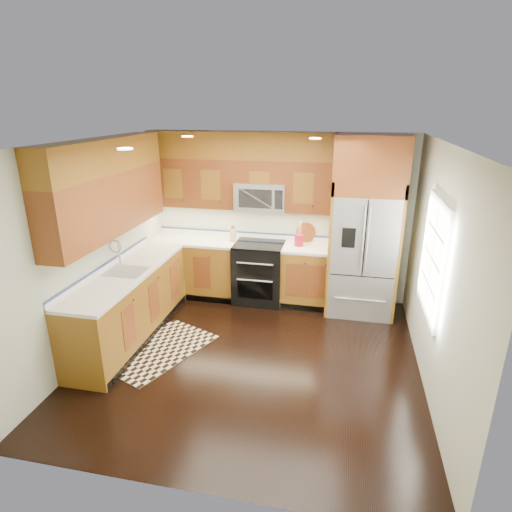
% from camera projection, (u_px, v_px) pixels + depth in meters
% --- Properties ---
extents(ground, '(4.00, 4.00, 0.00)m').
position_uv_depth(ground, '(252.00, 358.00, 5.31)').
color(ground, black).
rests_on(ground, ground).
extents(wall_back, '(4.00, 0.02, 2.60)m').
position_uv_depth(wall_back, '(279.00, 217.00, 6.71)').
color(wall_back, beige).
rests_on(wall_back, ground).
extents(wall_left, '(0.02, 4.00, 2.60)m').
position_uv_depth(wall_left, '(93.00, 248.00, 5.26)').
color(wall_left, beige).
rests_on(wall_left, ground).
extents(wall_right, '(0.02, 4.00, 2.60)m').
position_uv_depth(wall_right, '(438.00, 273.00, 4.48)').
color(wall_right, beige).
rests_on(wall_right, ground).
extents(window, '(0.04, 1.10, 1.30)m').
position_uv_depth(window, '(433.00, 258.00, 4.63)').
color(window, white).
rests_on(window, ground).
extents(base_cabinets, '(2.85, 3.00, 0.90)m').
position_uv_depth(base_cabinets, '(183.00, 288.00, 6.22)').
color(base_cabinets, '#8C591B').
rests_on(base_cabinets, ground).
extents(countertop, '(2.86, 3.01, 0.04)m').
position_uv_depth(countertop, '(193.00, 255.00, 6.14)').
color(countertop, white).
rests_on(countertop, base_cabinets).
extents(upper_cabinets, '(2.85, 3.00, 1.15)m').
position_uv_depth(upper_cabinets, '(187.00, 177.00, 5.85)').
color(upper_cabinets, brown).
rests_on(upper_cabinets, ground).
extents(range, '(0.76, 0.67, 0.95)m').
position_uv_depth(range, '(259.00, 272.00, 6.73)').
color(range, black).
rests_on(range, ground).
extents(microwave, '(0.76, 0.40, 0.42)m').
position_uv_depth(microwave, '(261.00, 196.00, 6.45)').
color(microwave, '#B2B2B7').
rests_on(microwave, ground).
extents(refrigerator, '(0.98, 0.75, 2.60)m').
position_uv_depth(refrigerator, '(365.00, 228.00, 6.12)').
color(refrigerator, '#B2B2B7').
rests_on(refrigerator, ground).
extents(sink_faucet, '(0.54, 0.44, 0.37)m').
position_uv_depth(sink_faucet, '(124.00, 267.00, 5.52)').
color(sink_faucet, '#B2B2B7').
rests_on(sink_faucet, countertop).
extents(rug, '(1.30, 1.60, 0.01)m').
position_uv_depth(rug, '(159.00, 350.00, 5.47)').
color(rug, black).
rests_on(rug, ground).
extents(knife_block, '(0.11, 0.13, 0.24)m').
position_uv_depth(knife_block, '(233.00, 235.00, 6.71)').
color(knife_block, tan).
rests_on(knife_block, countertop).
extents(utensil_crock, '(0.15, 0.15, 0.38)m').
position_uv_depth(utensil_crock, '(299.00, 237.00, 6.46)').
color(utensil_crock, '#A5142A').
rests_on(utensil_crock, countertop).
extents(cutting_board, '(0.39, 0.39, 0.02)m').
position_uv_depth(cutting_board, '(305.00, 241.00, 6.69)').
color(cutting_board, brown).
rests_on(cutting_board, countertop).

